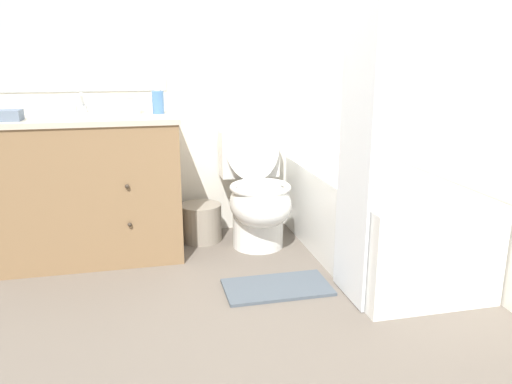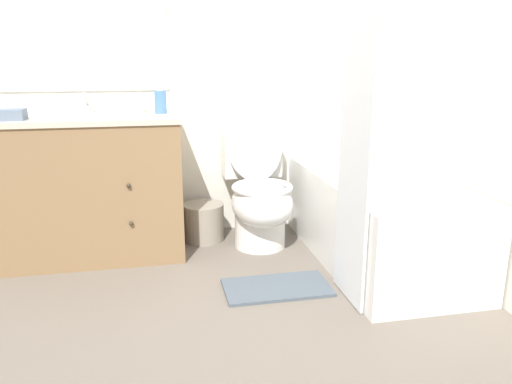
{
  "view_description": "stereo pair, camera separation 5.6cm",
  "coord_description": "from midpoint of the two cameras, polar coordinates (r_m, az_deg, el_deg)",
  "views": [
    {
      "loc": [
        -0.39,
        -1.62,
        1.16
      ],
      "look_at": [
        0.16,
        0.75,
        0.5
      ],
      "focal_mm": 35.0,
      "sensor_mm": 36.0,
      "label": 1
    },
    {
      "loc": [
        -0.34,
        -1.63,
        1.16
      ],
      "look_at": [
        0.16,
        0.75,
        0.5
      ],
      "focal_mm": 35.0,
      "sensor_mm": 36.0,
      "label": 2
    }
  ],
  "objects": [
    {
      "name": "ground_plane",
      "position": [
        2.03,
        0.81,
        -19.79
      ],
      "size": [
        14.0,
        14.0,
        0.0
      ],
      "primitive_type": "plane",
      "color": "#6B6056"
    },
    {
      "name": "soap_dispenser",
      "position": [
        3.04,
        -10.33,
        10.17
      ],
      "size": [
        0.07,
        0.07,
        0.16
      ],
      "color": "#4C7AB2",
      "rests_on": "vanity_cabinet"
    },
    {
      "name": "wastebasket",
      "position": [
        3.28,
        -5.52,
        -3.43
      ],
      "size": [
        0.26,
        0.26,
        0.24
      ],
      "color": "gray",
      "rests_on": "ground_plane"
    },
    {
      "name": "bath_towel_folded",
      "position": [
        2.55,
        16.04,
        0.46
      ],
      "size": [
        0.31,
        0.26,
        0.09
      ],
      "color": "white",
      "rests_on": "bathtub"
    },
    {
      "name": "wall_right",
      "position": [
        2.96,
        22.99,
        15.7
      ],
      "size": [
        0.05,
        2.67,
        2.5
      ],
      "color": "white",
      "rests_on": "ground_plane"
    },
    {
      "name": "bathtub",
      "position": [
        3.02,
        14.01,
        -2.87
      ],
      "size": [
        0.67,
        1.43,
        0.5
      ],
      "color": "white",
      "rests_on": "ground_plane"
    },
    {
      "name": "bath_mat",
      "position": [
        2.64,
        3.01,
        -10.83
      ],
      "size": [
        0.55,
        0.3,
        0.02
      ],
      "color": "#4C5660",
      "rests_on": "ground_plane"
    },
    {
      "name": "wall_back",
      "position": [
        3.34,
        -5.87,
        16.59
      ],
      "size": [
        8.0,
        0.06,
        2.5
      ],
      "color": "white",
      "rests_on": "ground_plane"
    },
    {
      "name": "tissue_box",
      "position": [
        3.12,
        -13.35,
        9.63
      ],
      "size": [
        0.11,
        0.13,
        0.11
      ],
      "color": "beige",
      "rests_on": "vanity_cabinet"
    },
    {
      "name": "vanity_cabinet",
      "position": [
        3.11,
        -17.98,
        0.77
      ],
      "size": [
        1.08,
        0.61,
        0.84
      ],
      "color": "olive",
      "rests_on": "ground_plane"
    },
    {
      "name": "toilet",
      "position": [
        3.12,
        0.87,
        -0.41
      ],
      "size": [
        0.38,
        0.66,
        0.85
      ],
      "color": "white",
      "rests_on": "ground_plane"
    },
    {
      "name": "hand_towel_folded",
      "position": [
        2.97,
        -26.5,
        7.9
      ],
      "size": [
        0.22,
        0.13,
        0.06
      ],
      "color": "slate",
      "rests_on": "vanity_cabinet"
    },
    {
      "name": "sink_faucet",
      "position": [
        3.24,
        -18.28,
        9.3
      ],
      "size": [
        0.14,
        0.12,
        0.12
      ],
      "color": "silver",
      "rests_on": "vanity_cabinet"
    },
    {
      "name": "shower_curtain",
      "position": [
        2.33,
        12.16,
        9.47
      ],
      "size": [
        0.01,
        0.35,
        1.88
      ],
      "color": "white",
      "rests_on": "ground_plane"
    }
  ]
}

